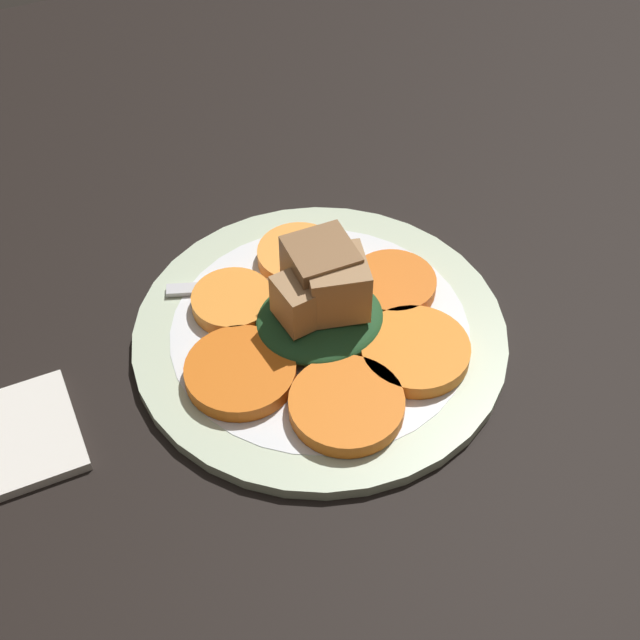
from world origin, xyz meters
TOP-DOWN VIEW (x-y plane):
  - table_slab at (0.00, 0.00)cm, footprint 120.00×120.00cm
  - plate at (0.00, 0.00)cm, footprint 28.22×28.22cm
  - carrot_slice_0 at (7.09, 1.92)cm, footprint 7.99×7.99cm
  - carrot_slice_1 at (1.43, 7.64)cm, footprint 8.08×8.08cm
  - carrot_slice_2 at (-5.22, 5.27)cm, footprint 8.00×8.00cm
  - carrot_slice_3 at (-6.86, -1.42)cm, footprint 6.73×6.73cm
  - carrot_slice_4 at (-1.48, -7.40)cm, footprint 6.71×6.71cm
  - carrot_slice_5 at (5.16, -4.81)cm, footprint 6.30×6.30cm
  - center_pile at (-0.31, -0.32)cm, footprint 9.71×8.74cm
  - fork at (0.56, -5.25)cm, footprint 17.30×7.59cm

SIDE VIEW (x-z plane):
  - table_slab at x=0.00cm, z-range 0.00..2.00cm
  - plate at x=0.00cm, z-range 1.99..3.04cm
  - fork at x=0.56cm, z-range 3.10..3.50cm
  - carrot_slice_0 at x=7.09cm, z-range 3.10..4.31cm
  - carrot_slice_1 at x=1.43cm, z-range 3.10..4.31cm
  - carrot_slice_2 at x=-5.22cm, z-range 3.10..4.31cm
  - carrot_slice_3 at x=-6.86cm, z-range 3.10..4.31cm
  - carrot_slice_4 at x=-1.48cm, z-range 3.10..4.31cm
  - carrot_slice_5 at x=5.16cm, z-range 3.10..4.31cm
  - center_pile at x=-0.31cm, z-range 2.57..9.29cm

